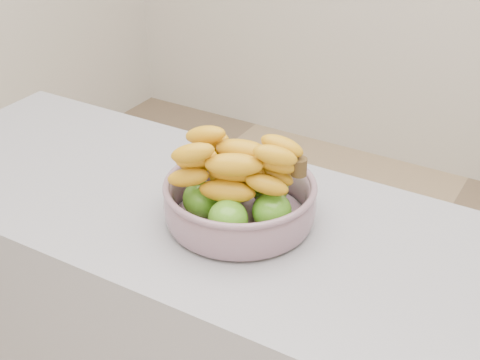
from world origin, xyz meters
name	(u,v)px	position (x,y,z in m)	size (l,w,h in m)	color
fruit_bowl	(240,195)	(-0.11, -0.08, 0.96)	(0.32, 0.32, 0.19)	#878DA2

